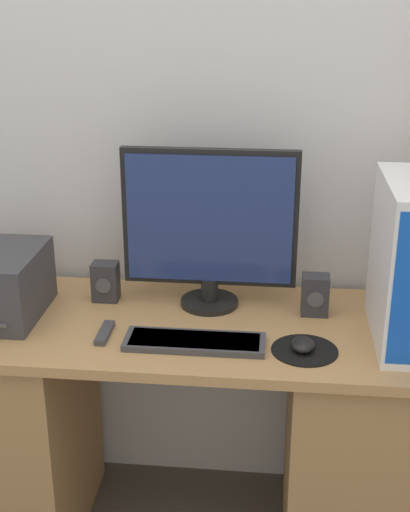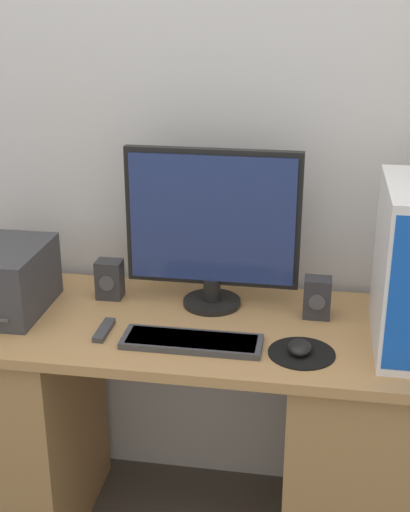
% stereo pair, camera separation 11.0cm
% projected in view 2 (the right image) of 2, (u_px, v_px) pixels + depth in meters
% --- Properties ---
extents(wall_back, '(6.40, 0.13, 2.70)m').
position_uv_depth(wall_back, '(201.00, 99.00, 2.18)').
color(wall_back, silver).
rests_on(wall_back, ground_plane).
extents(desk, '(1.53, 0.59, 0.77)m').
position_uv_depth(desk, '(182.00, 429.00, 2.21)').
color(desk, tan).
rests_on(desk, ground_plane).
extents(monitor, '(0.52, 0.18, 0.48)m').
position_uv_depth(monitor, '(212.00, 225.00, 2.09)').
color(monitor, black).
rests_on(monitor, desk).
extents(keyboard, '(0.38, 0.12, 0.02)m').
position_uv_depth(keyboard, '(192.00, 341.00, 1.94)').
color(keyboard, '#3D3D42').
rests_on(keyboard, desk).
extents(mousepad, '(0.18, 0.18, 0.00)m').
position_uv_depth(mousepad, '(302.00, 353.00, 1.89)').
color(mousepad, black).
rests_on(mousepad, desk).
extents(mouse, '(0.06, 0.08, 0.03)m').
position_uv_depth(mouse, '(300.00, 347.00, 1.89)').
color(mouse, black).
rests_on(mouse, mousepad).
extents(speaker_left, '(0.08, 0.07, 0.12)m').
position_uv_depth(speaker_left, '(110.00, 279.00, 2.21)').
color(speaker_left, '#2D2D33').
rests_on(speaker_left, desk).
extents(speaker_right, '(0.08, 0.07, 0.12)m').
position_uv_depth(speaker_right, '(317.00, 298.00, 2.08)').
color(speaker_right, '#2D2D33').
rests_on(speaker_right, desk).
extents(remote_control, '(0.03, 0.13, 0.02)m').
position_uv_depth(remote_control, '(104.00, 330.00, 2.01)').
color(remote_control, '#38383D').
rests_on(remote_control, desk).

